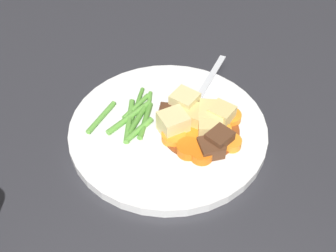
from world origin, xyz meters
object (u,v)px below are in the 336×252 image
Objects in this scene: carrot_slice_7 at (174,137)px; potato_chunk_3 at (210,128)px; carrot_slice_3 at (189,149)px; potato_chunk_5 at (194,116)px; meat_chunk_0 at (179,121)px; carrot_slice_6 at (193,135)px; meat_chunk_2 at (168,115)px; carrot_slice_1 at (196,109)px; carrot_slice_5 at (220,132)px; meat_chunk_1 at (219,140)px; dinner_plate at (168,130)px; meat_chunk_3 at (211,148)px; fork at (204,89)px; potato_chunk_2 at (173,124)px; potato_chunk_4 at (185,104)px; carrot_slice_4 at (231,143)px; potato_chunk_1 at (221,116)px; carrot_slice_2 at (229,117)px; carrot_slice_0 at (202,154)px; potato_chunk_0 at (210,115)px.

potato_chunk_3 reaches higher than carrot_slice_7.
potato_chunk_5 is (0.01, 0.06, 0.01)m from carrot_slice_3.
meat_chunk_0 reaches higher than carrot_slice_3.
meat_chunk_2 reaches higher than carrot_slice_6.
carrot_slice_1 is at bearing 27.36° from meat_chunk_2.
carrot_slice_5 is 0.95× the size of carrot_slice_7.
carrot_slice_5 and carrot_slice_7 have the same top height.
potato_chunk_3 is 0.03m from meat_chunk_1.
meat_chunk_3 reaches higher than dinner_plate.
fork is at bearing 93.55° from potato_chunk_3.
potato_chunk_2 is 0.22× the size of fork.
potato_chunk_4 reaches higher than carrot_slice_3.
potato_chunk_1 is at bearing 105.79° from carrot_slice_4.
meat_chunk_0 is at bearing 105.55° from carrot_slice_3.
dinner_plate is 8.97× the size of meat_chunk_2.
dinner_plate is at bearing 124.91° from potato_chunk_2.
carrot_slice_3 is at bearing -85.16° from potato_chunk_4.
carrot_slice_1 is 0.81× the size of potato_chunk_1.
potato_chunk_4 is 1.10× the size of meat_chunk_1.
meat_chunk_1 is 0.19× the size of fork.
fork is at bearing 118.64° from carrot_slice_2.
meat_chunk_1 is at bearing -52.86° from potato_chunk_5.
fork is (0.02, 0.10, -0.00)m from carrot_slice_6.
carrot_slice_7 is (-0.03, -0.06, 0.00)m from carrot_slice_1.
potato_chunk_2 is (-0.08, 0.02, 0.01)m from carrot_slice_4.
carrot_slice_7 is 1.03× the size of meat_chunk_1.
carrot_slice_5 is (0.03, 0.04, -0.00)m from carrot_slice_0.
meat_chunk_0 is (-0.07, 0.04, 0.00)m from carrot_slice_4.
meat_chunk_0 is (-0.04, -0.01, -0.00)m from potato_chunk_0.
carrot_slice_6 is 0.85× the size of meat_chunk_3.
potato_chunk_3 reaches higher than carrot_slice_4.
potato_chunk_1 reaches higher than carrot_slice_1.
meat_chunk_3 reaches higher than carrot_slice_3.
potato_chunk_0 is 1.18× the size of meat_chunk_1.
carrot_slice_6 is at bearing 78.03° from carrot_slice_3.
meat_chunk_3 is (-0.03, -0.06, 0.00)m from carrot_slice_2.
carrot_slice_1 reaches higher than fork.
carrot_slice_3 is at bearing 179.48° from meat_chunk_3.
potato_chunk_1 is at bearing -34.33° from carrot_slice_1.
carrot_slice_4 is at bearing -73.41° from fork.
potato_chunk_5 reaches higher than meat_chunk_2.
potato_chunk_1 is at bearing -2.10° from meat_chunk_2.
carrot_slice_6 is at bearing -29.79° from dinner_plate.
meat_chunk_1 is at bearing -108.55° from carrot_slice_2.
potato_chunk_1 reaches higher than meat_chunk_0.
potato_chunk_4 is at bearing 130.36° from potato_chunk_3.
meat_chunk_2 is (-0.02, -0.02, -0.01)m from potato_chunk_4.
potato_chunk_4 is at bearing 115.18° from meat_chunk_3.
dinner_plate is 0.07m from potato_chunk_0.
carrot_slice_3 is at bearing -100.39° from fork.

